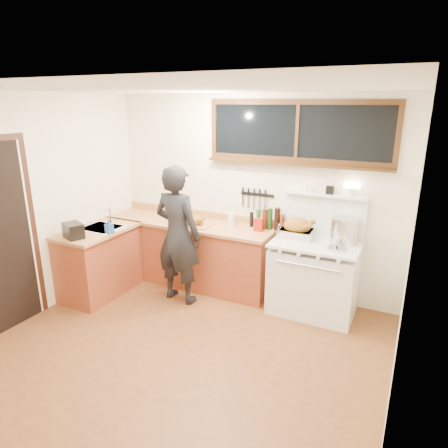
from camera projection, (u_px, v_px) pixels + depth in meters
The scene contains 19 objects.
ground_plane at pixel (184, 349), 4.21m from camera, with size 4.00×3.50×0.02m, color brown.
room_shell at pixel (179, 196), 3.72m from camera, with size 4.10×3.60×2.65m.
counter_back at pixel (189, 252), 5.66m from camera, with size 2.44×0.64×1.00m.
counter_left at pixel (99, 261), 5.33m from camera, with size 0.64×1.09×0.90m.
sink_unit at pixel (102, 232), 5.27m from camera, with size 0.50×0.45×0.37m.
vintage_stove at pixel (314, 276), 4.85m from camera, with size 1.02×0.74×1.59m.
back_window at pixel (297, 139), 4.82m from camera, with size 2.32×0.13×0.77m.
knife_strip at pixel (256, 195), 5.27m from camera, with size 0.46×0.03×0.28m.
man at pixel (178, 235), 5.01m from camera, with size 0.68×0.48×1.78m.
soap_bottle at pixel (109, 226), 5.02m from camera, with size 0.10×0.10×0.19m.
toaster at pixel (73, 231), 4.85m from camera, with size 0.32×0.27×0.18m.
cutting_board at pixel (196, 222), 5.34m from camera, with size 0.44×0.34×0.14m.
roast_turkey at pixel (297, 229), 4.88m from camera, with size 0.46×0.33×0.25m.
stockpot at pixel (344, 230), 4.68m from camera, with size 0.42×0.42×0.30m.
saucepan at pixel (337, 233), 4.87m from camera, with size 0.17×0.28×0.11m.
pot_lid at pixel (337, 248), 4.49m from camera, with size 0.23×0.23×0.04m.
coffee_tin at pixel (259, 225), 5.12m from camera, with size 0.11×0.09×0.16m.
pitcher at pixel (231, 220), 5.33m from camera, with size 0.09×0.09×0.17m.
bottle_cluster at pixel (269, 220), 5.17m from camera, with size 0.48×0.07×0.30m.
Camera 1 is at (1.99, -3.07, 2.50)m, focal length 32.00 mm.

